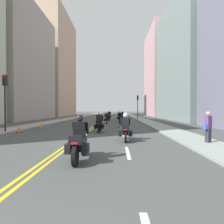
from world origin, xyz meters
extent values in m
plane|color=#434745|center=(0.00, 48.00, 0.00)|extent=(264.00, 264.00, 0.00)
cube|color=#9F938C|center=(-6.89, 48.00, 0.06)|extent=(2.17, 144.00, 0.12)
cube|color=gray|center=(6.89, 48.00, 0.06)|extent=(2.17, 144.00, 0.12)
cube|color=yellow|center=(-0.12, 48.00, 0.00)|extent=(0.12, 132.00, 0.01)
cube|color=yellow|center=(0.12, 48.00, 0.00)|extent=(0.12, 132.00, 0.01)
cube|color=silver|center=(2.90, 8.00, 0.00)|extent=(0.14, 2.40, 0.01)
cube|color=silver|center=(2.90, 14.00, 0.00)|extent=(0.14, 2.40, 0.01)
cube|color=silver|center=(2.90, 20.00, 0.00)|extent=(0.14, 2.40, 0.01)
cube|color=silver|center=(2.90, 26.00, 0.00)|extent=(0.14, 2.40, 0.01)
cube|color=silver|center=(2.90, 32.00, 0.00)|extent=(0.14, 2.40, 0.01)
cube|color=silver|center=(2.90, 38.00, 0.00)|extent=(0.14, 2.40, 0.01)
cube|color=silver|center=(2.90, 44.00, 0.00)|extent=(0.14, 2.40, 0.01)
cube|color=silver|center=(2.90, 50.00, 0.00)|extent=(0.14, 2.40, 0.01)
cube|color=silver|center=(2.90, 56.00, 0.00)|extent=(0.14, 2.40, 0.01)
cube|color=#9E938E|center=(-16.04, 35.58, 10.35)|extent=(8.37, 18.20, 20.69)
cube|color=slate|center=(15.43, 35.73, 10.77)|extent=(7.15, 21.32, 21.53)
cube|color=#2D3847|center=(19.03, 35.73, 5.38)|extent=(0.04, 17.91, 0.90)
cube|color=#2D3847|center=(19.03, 35.73, 9.33)|extent=(0.04, 17.91, 0.90)
cube|color=#2D3847|center=(19.03, 35.73, 13.28)|extent=(0.04, 17.91, 0.90)
cube|color=#2D3847|center=(19.03, 35.73, 17.23)|extent=(0.04, 17.91, 0.90)
cube|color=tan|center=(-16.60, 57.44, 14.83)|extent=(9.49, 20.82, 29.65)
cube|color=#2D3847|center=(-21.37, 57.44, 7.41)|extent=(0.04, 17.49, 0.90)
cube|color=#2D3847|center=(-21.37, 57.44, 23.72)|extent=(0.04, 17.49, 0.90)
cube|color=#B88F95|center=(14.90, 57.85, 12.49)|extent=(6.09, 18.69, 24.99)
cube|color=#2D3847|center=(17.96, 57.85, 6.25)|extent=(0.04, 15.70, 0.90)
cube|color=#2D3847|center=(17.96, 57.85, 10.83)|extent=(0.04, 15.70, 0.90)
cube|color=#2D3847|center=(17.96, 57.85, 15.41)|extent=(0.04, 15.70, 0.90)
cube|color=#2D3847|center=(17.96, 57.85, 19.99)|extent=(0.04, 15.70, 0.90)
cylinder|color=black|center=(1.14, 7.47, 0.33)|extent=(0.13, 0.67, 0.67)
cylinder|color=black|center=(1.12, 5.93, 0.33)|extent=(0.13, 0.67, 0.67)
cube|color=silver|center=(1.14, 7.47, 0.69)|extent=(0.14, 0.32, 0.04)
cube|color=black|center=(1.13, 6.70, 0.61)|extent=(0.33, 1.17, 0.40)
cube|color=black|center=(1.12, 6.01, 0.83)|extent=(0.40, 0.36, 0.28)
cube|color=red|center=(1.12, 5.82, 0.75)|extent=(0.20, 0.03, 0.06)
cube|color=black|center=(0.85, 6.24, 0.51)|extent=(0.20, 0.44, 0.32)
cube|color=black|center=(1.41, 6.24, 0.51)|extent=(0.20, 0.44, 0.32)
cube|color=#B2C1CC|center=(1.13, 7.19, 0.99)|extent=(0.36, 0.13, 0.36)
cube|color=black|center=(1.13, 6.65, 1.09)|extent=(0.40, 0.26, 0.56)
cylinder|color=black|center=(0.89, 6.80, 1.14)|extent=(0.10, 0.28, 0.45)
cylinder|color=black|center=(1.37, 6.80, 1.14)|extent=(0.10, 0.28, 0.45)
sphere|color=black|center=(1.13, 6.68, 1.51)|extent=(0.26, 0.26, 0.26)
cylinder|color=black|center=(2.97, 11.92, 0.31)|extent=(0.12, 0.62, 0.62)
cylinder|color=black|center=(2.91, 10.36, 0.31)|extent=(0.12, 0.62, 0.62)
cube|color=silver|center=(2.97, 11.92, 0.64)|extent=(0.15, 0.32, 0.04)
cube|color=black|center=(2.94, 11.14, 0.59)|extent=(0.36, 1.20, 0.40)
cube|color=black|center=(2.92, 10.44, 0.81)|extent=(0.41, 0.37, 0.28)
cube|color=red|center=(2.91, 10.25, 0.73)|extent=(0.20, 0.04, 0.06)
cube|color=black|center=(2.65, 10.68, 0.49)|extent=(0.21, 0.45, 0.32)
cube|color=black|center=(3.21, 10.66, 0.49)|extent=(0.21, 0.45, 0.32)
cube|color=#B2C1CC|center=(2.96, 11.64, 0.97)|extent=(0.36, 0.13, 0.36)
cube|color=black|center=(2.94, 11.09, 1.06)|extent=(0.41, 0.27, 0.54)
cylinder|color=black|center=(2.70, 11.25, 1.11)|extent=(0.11, 0.28, 0.45)
cylinder|color=black|center=(3.18, 11.23, 1.11)|extent=(0.11, 0.28, 0.45)
sphere|color=white|center=(2.94, 11.12, 1.47)|extent=(0.26, 0.26, 0.26)
cylinder|color=black|center=(1.07, 16.23, 0.30)|extent=(0.11, 0.60, 0.60)
cylinder|color=black|center=(1.04, 14.71, 0.30)|extent=(0.11, 0.60, 0.60)
cube|color=silver|center=(1.07, 16.23, 0.62)|extent=(0.15, 0.32, 0.04)
cube|color=black|center=(1.05, 15.47, 0.58)|extent=(0.34, 1.16, 0.40)
cube|color=black|center=(1.04, 14.79, 0.80)|extent=(0.41, 0.37, 0.28)
cube|color=red|center=(1.04, 14.60, 0.72)|extent=(0.20, 0.03, 0.06)
cube|color=black|center=(0.77, 15.02, 0.48)|extent=(0.21, 0.44, 0.32)
cube|color=black|center=(1.33, 15.01, 0.48)|extent=(0.21, 0.44, 0.32)
cube|color=#B2C1CC|center=(1.06, 15.96, 0.96)|extent=(0.36, 0.13, 0.36)
cube|color=black|center=(1.05, 15.42, 1.07)|extent=(0.41, 0.27, 0.59)
cylinder|color=black|center=(0.82, 15.58, 1.12)|extent=(0.11, 0.28, 0.45)
cylinder|color=black|center=(1.30, 15.57, 1.12)|extent=(0.11, 0.28, 0.45)
sphere|color=white|center=(1.05, 15.45, 1.51)|extent=(0.26, 0.26, 0.26)
cylinder|color=black|center=(3.01, 21.08, 0.31)|extent=(0.15, 0.63, 0.63)
cylinder|color=black|center=(3.06, 19.61, 0.31)|extent=(0.15, 0.63, 0.63)
cube|color=silver|center=(3.01, 21.08, 0.65)|extent=(0.15, 0.32, 0.04)
cube|color=black|center=(3.04, 20.35, 0.59)|extent=(0.36, 1.13, 0.40)
cube|color=black|center=(3.06, 19.69, 0.81)|extent=(0.41, 0.37, 0.28)
cube|color=red|center=(3.07, 19.50, 0.73)|extent=(0.20, 0.04, 0.06)
cube|color=black|center=(2.77, 19.90, 0.49)|extent=(0.22, 0.45, 0.32)
cube|color=black|center=(3.33, 19.92, 0.49)|extent=(0.22, 0.45, 0.32)
cube|color=#B2C1CC|center=(3.02, 20.82, 0.97)|extent=(0.36, 0.13, 0.36)
cube|color=black|center=(3.04, 20.30, 1.06)|extent=(0.41, 0.27, 0.54)
cylinder|color=black|center=(2.79, 20.44, 1.11)|extent=(0.11, 0.28, 0.45)
cylinder|color=black|center=(3.27, 20.46, 1.11)|extent=(0.11, 0.28, 0.45)
sphere|color=black|center=(3.04, 20.33, 1.47)|extent=(0.26, 0.26, 0.26)
cylinder|color=black|center=(1.09, 25.99, 0.33)|extent=(0.15, 0.67, 0.66)
cylinder|color=black|center=(1.17, 24.46, 0.33)|extent=(0.15, 0.67, 0.66)
cube|color=silver|center=(1.09, 25.99, 0.68)|extent=(0.16, 0.33, 0.04)
cube|color=black|center=(1.13, 25.22, 0.61)|extent=(0.38, 1.18, 0.40)
cube|color=black|center=(1.16, 24.54, 0.83)|extent=(0.42, 0.38, 0.28)
cube|color=red|center=(1.17, 24.35, 0.75)|extent=(0.20, 0.04, 0.06)
cube|color=black|center=(0.87, 24.75, 0.51)|extent=(0.22, 0.45, 0.32)
cube|color=black|center=(1.43, 24.78, 0.51)|extent=(0.22, 0.45, 0.32)
cube|color=#B2C1CC|center=(1.11, 25.71, 0.99)|extent=(0.37, 0.14, 0.36)
cube|color=black|center=(1.13, 25.17, 1.06)|extent=(0.41, 0.28, 0.50)
cylinder|color=black|center=(0.89, 25.31, 1.11)|extent=(0.11, 0.29, 0.45)
cylinder|color=black|center=(1.37, 25.34, 1.11)|extent=(0.11, 0.29, 0.45)
sphere|color=white|center=(1.13, 25.20, 1.46)|extent=(0.26, 0.26, 0.26)
cylinder|color=black|center=(2.83, 30.28, 0.34)|extent=(0.15, 0.68, 0.68)
cylinder|color=black|center=(2.85, 28.69, 0.34)|extent=(0.15, 0.68, 0.68)
cube|color=silver|center=(2.83, 30.28, 0.70)|extent=(0.14, 0.32, 0.04)
cube|color=black|center=(2.84, 29.48, 0.62)|extent=(0.34, 1.21, 0.40)
cube|color=black|center=(2.85, 28.77, 0.84)|extent=(0.40, 0.37, 0.28)
cube|color=red|center=(2.85, 28.58, 0.76)|extent=(0.20, 0.03, 0.06)
cube|color=black|center=(2.56, 29.00, 0.52)|extent=(0.21, 0.44, 0.32)
cube|color=black|center=(3.12, 29.01, 0.52)|extent=(0.21, 0.44, 0.32)
cube|color=#B2C1CC|center=(2.83, 29.99, 1.00)|extent=(0.36, 0.13, 0.36)
cube|color=black|center=(2.84, 29.43, 1.09)|extent=(0.40, 0.27, 0.53)
cylinder|color=black|center=(2.60, 29.58, 1.14)|extent=(0.10, 0.28, 0.45)
cylinder|color=black|center=(3.08, 29.59, 1.14)|extent=(0.10, 0.28, 0.45)
sphere|color=white|center=(2.84, 29.46, 1.49)|extent=(0.26, 0.26, 0.26)
cylinder|color=black|center=(1.15, 34.72, 0.34)|extent=(0.16, 0.68, 0.68)
cylinder|color=black|center=(1.09, 33.17, 0.34)|extent=(0.16, 0.68, 0.68)
cube|color=silver|center=(1.15, 34.72, 0.70)|extent=(0.15, 0.33, 0.04)
cube|color=black|center=(1.12, 33.95, 0.62)|extent=(0.36, 1.19, 0.40)
cube|color=black|center=(1.09, 33.25, 0.84)|extent=(0.41, 0.37, 0.28)
cube|color=red|center=(1.09, 33.06, 0.76)|extent=(0.20, 0.04, 0.06)
cube|color=black|center=(0.82, 33.49, 0.52)|extent=(0.22, 0.45, 0.32)
cube|color=black|center=(1.38, 33.47, 0.52)|extent=(0.22, 0.45, 0.32)
cube|color=#B2C1CC|center=(1.14, 34.44, 1.00)|extent=(0.36, 0.14, 0.36)
cube|color=black|center=(1.12, 33.90, 1.11)|extent=(0.41, 0.27, 0.59)
cylinder|color=black|center=(0.88, 34.05, 1.16)|extent=(0.11, 0.28, 0.45)
cylinder|color=black|center=(1.36, 34.04, 1.16)|extent=(0.11, 0.28, 0.45)
sphere|color=white|center=(1.12, 33.93, 1.55)|extent=(0.26, 0.26, 0.26)
cube|color=black|center=(-4.71, 17.90, 0.01)|extent=(0.31, 0.31, 0.03)
cone|color=orange|center=(-4.71, 17.90, 0.42)|extent=(0.25, 0.25, 0.78)
cylinder|color=white|center=(-4.71, 17.90, 0.51)|extent=(0.17, 0.17, 0.08)
cube|color=black|center=(-5.21, 14.81, 0.01)|extent=(0.34, 0.34, 0.03)
cone|color=orange|center=(-5.21, 14.81, 0.34)|extent=(0.27, 0.27, 0.62)
cylinder|color=white|center=(-5.21, 14.81, 0.41)|extent=(0.18, 0.18, 0.08)
cylinder|color=black|center=(-6.21, 14.67, 1.86)|extent=(0.12, 0.12, 3.71)
cube|color=black|center=(-6.21, 14.67, 4.06)|extent=(0.28, 0.28, 0.80)
sphere|color=red|center=(-6.21, 14.52, 4.34)|extent=(0.18, 0.18, 0.18)
cylinder|color=black|center=(6.21, 35.11, 1.82)|extent=(0.12, 0.12, 3.65)
cube|color=black|center=(6.21, 35.11, 4.00)|extent=(0.28, 0.28, 0.80)
sphere|color=red|center=(6.21, 34.96, 4.28)|extent=(0.18, 0.18, 0.18)
cube|color=#2A2A34|center=(7.15, 9.94, 0.41)|extent=(0.34, 0.33, 0.83)
cube|color=#5C3775|center=(7.15, 9.94, 1.16)|extent=(0.42, 0.39, 0.66)
sphere|color=tan|center=(7.15, 9.94, 1.60)|extent=(0.22, 0.22, 0.22)
cube|color=blue|center=(6.97, 9.81, 0.93)|extent=(0.19, 0.17, 0.24)
camera|label=1|loc=(2.44, -0.20, 1.80)|focal=31.28mm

